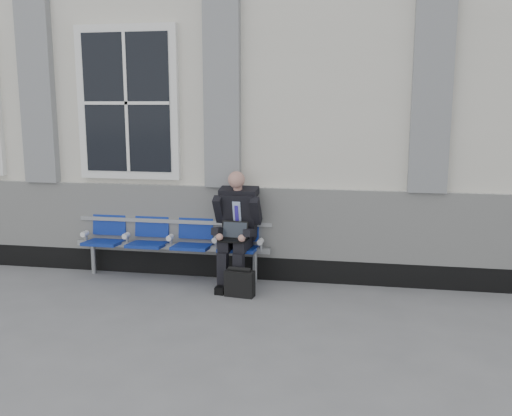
# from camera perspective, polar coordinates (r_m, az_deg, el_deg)

# --- Properties ---
(ground) EXTENTS (70.00, 70.00, 0.00)m
(ground) POSITION_cam_1_polar(r_m,az_deg,el_deg) (6.85, -19.49, -9.35)
(ground) COLOR slate
(ground) RESTS_ON ground
(station_building) EXTENTS (14.40, 4.40, 4.49)m
(station_building) POSITION_cam_1_polar(r_m,az_deg,el_deg) (9.62, -9.97, 10.13)
(station_building) COLOR silver
(station_building) RESTS_ON ground
(bench) EXTENTS (2.60, 0.47, 0.91)m
(bench) POSITION_cam_1_polar(r_m,az_deg,el_deg) (7.47, -8.41, -2.80)
(bench) COLOR #9EA0A3
(bench) RESTS_ON ground
(businessman) EXTENTS (0.59, 0.79, 1.43)m
(businessman) POSITION_cam_1_polar(r_m,az_deg,el_deg) (7.06, -1.93, -1.63)
(businessman) COLOR black
(businessman) RESTS_ON ground
(briefcase) EXTENTS (0.36, 0.19, 0.35)m
(briefcase) POSITION_cam_1_polar(r_m,az_deg,el_deg) (6.77, -1.64, -7.49)
(briefcase) COLOR black
(briefcase) RESTS_ON ground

